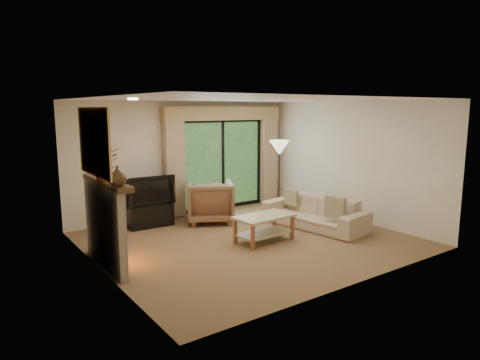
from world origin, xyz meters
TOP-DOWN VIEW (x-y plane):
  - floor at (0.00, 0.00)m, footprint 5.50×5.50m
  - ceiling at (0.00, 0.00)m, footprint 5.50×5.50m
  - wall_back at (0.00, 2.50)m, footprint 5.00×0.00m
  - wall_front at (0.00, -2.50)m, footprint 5.00×0.00m
  - wall_left at (-2.75, 0.00)m, footprint 0.00×5.00m
  - wall_right at (2.75, 0.00)m, footprint 0.00×5.00m
  - fireplace at (-2.63, 0.20)m, footprint 0.24×1.70m
  - mirror at (-2.71, 0.20)m, footprint 0.07×1.45m
  - sliding_door at (1.00, 2.45)m, footprint 2.26×0.10m
  - curtain_left at (-0.35, 2.34)m, footprint 0.45×0.18m
  - curtain_right at (2.35, 2.34)m, footprint 0.45×0.18m
  - cornice at (1.00, 2.36)m, footprint 3.20×0.24m
  - media_console at (-1.14, 1.95)m, footprint 0.94×0.45m
  - tv at (-1.14, 1.95)m, footprint 1.07×0.18m
  - armchair at (0.08, 1.55)m, footprint 1.31×1.32m
  - sofa at (1.61, -0.08)m, footprint 1.18×2.30m
  - pillow_near at (1.53, -0.72)m, footprint 0.17×0.44m
  - pillow_far at (1.53, 0.55)m, footprint 0.14×0.35m
  - coffee_table at (0.16, -0.24)m, footprint 1.14×0.67m
  - floor_lamp at (1.71, 1.16)m, footprint 0.47×0.47m
  - vase at (-2.61, -0.43)m, footprint 0.30×0.30m
  - branches at (-2.61, 0.14)m, footprint 0.54×0.51m

SIDE VIEW (x-z plane):
  - floor at x=0.00m, z-range 0.00..0.00m
  - media_console at x=-1.14m, z-range 0.00..0.46m
  - coffee_table at x=0.16m, z-range 0.00..0.50m
  - sofa at x=1.61m, z-range 0.00..0.64m
  - armchair at x=0.08m, z-range 0.00..0.90m
  - pillow_far at x=1.53m, z-range 0.36..0.70m
  - pillow_near at x=1.53m, z-range 0.34..0.76m
  - fireplace at x=-2.63m, z-range 0.00..1.37m
  - tv at x=-1.14m, z-range 0.46..1.07m
  - floor_lamp at x=1.71m, z-range 0.00..1.73m
  - sliding_door at x=1.00m, z-range 0.02..2.18m
  - curtain_left at x=-0.35m, z-range 0.02..2.38m
  - curtain_right at x=2.35m, z-range 0.02..2.38m
  - wall_back at x=0.00m, z-range -1.20..3.80m
  - wall_front at x=0.00m, z-range -1.20..3.80m
  - wall_left at x=-2.75m, z-range -1.20..3.80m
  - wall_right at x=2.75m, z-range -1.20..3.80m
  - vase at x=-2.61m, z-range 1.37..1.65m
  - branches at x=-2.61m, z-range 1.37..1.86m
  - mirror at x=-2.71m, z-range 1.44..2.46m
  - cornice at x=1.00m, z-range 2.16..2.48m
  - ceiling at x=0.00m, z-range 2.60..2.60m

